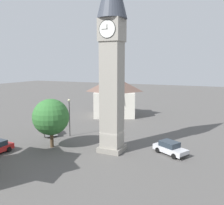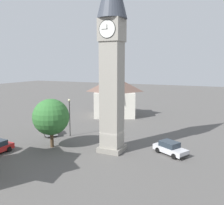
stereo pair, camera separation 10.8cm
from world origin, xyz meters
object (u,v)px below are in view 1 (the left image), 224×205
car_blue_kerb (50,130)px  car_silver_kerb (170,148)px  lamp_post (69,112)px  clock_tower (112,40)px  building_terrace_right (114,96)px  pedestrian (109,131)px  tree (51,117)px

car_blue_kerb → car_silver_kerb: 18.21m
car_silver_kerb → lamp_post: size_ratio=0.79×
clock_tower → car_blue_kerb: clock_tower is taller
lamp_post → clock_tower: bearing=159.9°
car_blue_kerb → clock_tower: bearing=167.9°
car_silver_kerb → clock_tower: bearing=14.6°
clock_tower → building_terrace_right: (7.99, -18.98, -9.19)m
clock_tower → pedestrian: bearing=-61.7°
car_blue_kerb → car_silver_kerb: bearing=177.8°
car_blue_kerb → building_terrace_right: (-3.46, -16.53, 3.38)m
car_silver_kerb → building_terrace_right: bearing=-49.5°
car_silver_kerb → lamp_post: lamp_post is taller
building_terrace_right → lamp_post: building_terrace_right is taller
tree → clock_tower: bearing=-165.3°
tree → lamp_post: bearing=-82.9°
clock_tower → pedestrian: clock_tower is taller
car_silver_kerb → lamp_post: bearing=-4.7°
tree → building_terrace_right: size_ratio=0.60×
pedestrian → car_blue_kerb: bearing=14.5°
car_silver_kerb → pedestrian: 9.77m
clock_tower → car_silver_kerb: (-6.74, -1.75, -12.57)m
tree → car_blue_kerb: bearing=-48.8°
building_terrace_right → lamp_post: size_ratio=1.89×
lamp_post → pedestrian: bearing=-162.7°
clock_tower → building_terrace_right: 22.55m
clock_tower → car_blue_kerb: size_ratio=5.51×
car_blue_kerb → car_silver_kerb: same height
clock_tower → tree: bearing=14.7°
car_blue_kerb → car_silver_kerb: size_ratio=0.93×
clock_tower → car_blue_kerb: 17.18m
pedestrian → building_terrace_right: bearing=-69.1°
car_blue_kerb → building_terrace_right: building_terrace_right is taller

